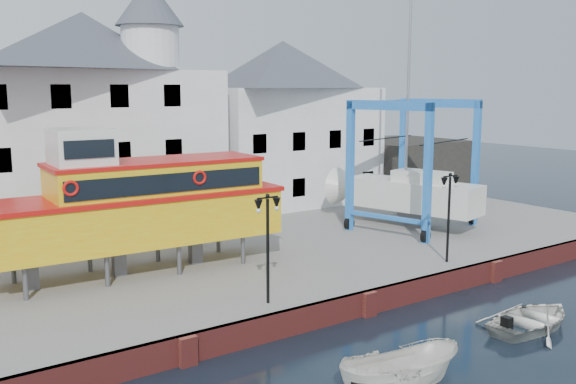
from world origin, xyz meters
TOP-DOWN VIEW (x-y plane):
  - ground at (0.00, 0.00)m, footprint 140.00×140.00m
  - hardstanding at (0.00, 11.00)m, footprint 44.00×22.00m
  - quay_wall at (-0.00, 0.10)m, footprint 44.00×0.47m
  - building_white_main at (-4.87, 18.39)m, footprint 14.00×8.30m
  - building_white_right at (9.00, 19.00)m, footprint 12.00×8.00m
  - shed_dark at (19.00, 17.00)m, footprint 8.00×7.00m
  - lamp_post_left at (-4.00, 1.20)m, footprint 1.12×0.32m
  - lamp_post_right at (6.00, 1.20)m, footprint 1.12×0.32m
  - tour_boat at (-7.27, 7.90)m, footprint 14.87×4.13m
  - travel_lift at (9.95, 8.29)m, footprint 7.71×9.67m
  - motorboat_b at (4.31, -4.54)m, footprint 4.61×3.44m

SIDE VIEW (x-z plane):
  - ground at x=0.00m, z-range 0.00..0.00m
  - motorboat_b at x=4.31m, z-range -0.45..0.45m
  - hardstanding at x=0.00m, z-range 0.00..1.00m
  - quay_wall at x=0.00m, z-range 0.00..1.00m
  - shed_dark at x=19.00m, z-range 1.00..5.00m
  - travel_lift at x=9.95m, z-range -3.72..10.44m
  - tour_boat at x=-7.27m, z-range 0.82..7.23m
  - lamp_post_left at x=-4.00m, z-range 2.07..6.27m
  - lamp_post_right at x=6.00m, z-range 2.07..6.27m
  - building_white_right at x=9.00m, z-range 1.00..12.20m
  - building_white_main at x=-4.87m, z-range 0.34..14.34m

